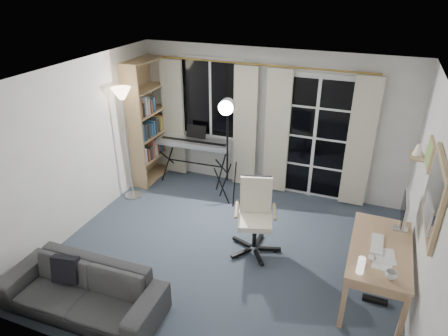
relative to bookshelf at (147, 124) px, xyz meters
The scene contains 17 objects.
floor 2.85m from the bookshelf, 36.66° to the right, with size 4.50×4.00×0.02m, color #3C4A58.
window 1.24m from the bookshelf, 19.82° to the left, with size 1.20×0.08×1.40m.
french_door 2.90m from the bookshelf, ahead, with size 1.32×0.09×2.11m.
curtains 2.01m from the bookshelf, ahead, with size 3.60×0.07×2.13m.
bookshelf is the anchor object (origin of this frame).
torchiere_lamp 0.92m from the bookshelf, 82.60° to the right, with size 0.34×0.34×1.88m.
keyboard_piano 0.92m from the bookshelf, ahead, with size 1.35×0.69×0.97m.
studio_light 1.77m from the bookshelf, 14.00° to the right, with size 0.36×0.37×1.82m.
office_chair 2.80m from the bookshelf, 28.58° to the right, with size 0.71×0.68×1.02m.
desk 4.39m from the bookshelf, 23.34° to the right, with size 0.67×1.31×0.70m.
monitor 4.40m from the bookshelf, 16.93° to the right, with size 0.17×0.50×0.44m.
desk_clutter 4.43m from the bookshelf, 26.28° to the right, with size 0.42×0.79×0.89m.
mug 4.68m from the bookshelf, 28.49° to the right, with size 0.11×0.09×0.11m, color silver.
wall_mirror 4.79m from the bookshelf, 23.97° to the right, with size 0.04×0.94×0.74m.
framed_print 4.51m from the bookshelf, 13.35° to the right, with size 0.03×0.42×0.32m.
wall_shelf 4.34m from the bookshelf, ahead, with size 0.16×0.30×0.18m.
sofa 3.35m from the bookshelf, 72.55° to the right, with size 1.85×0.58×0.72m.
Camera 1 is at (1.54, -4.11, 3.47)m, focal length 32.00 mm.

